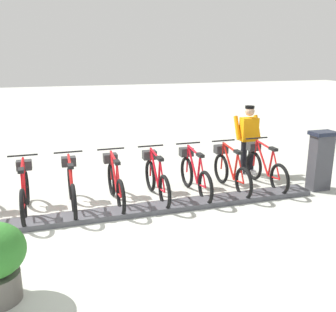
% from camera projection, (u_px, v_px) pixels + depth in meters
% --- Properties ---
extents(ground_plane, '(60.00, 60.00, 0.00)m').
position_uv_depth(ground_plane, '(87.00, 219.00, 6.68)').
color(ground_plane, '#B5B8AB').
extents(dock_rail_base, '(0.44, 9.09, 0.10)m').
position_uv_depth(dock_rail_base, '(87.00, 217.00, 6.67)').
color(dock_rail_base, '#47474C').
rests_on(dock_rail_base, ground).
extents(payment_kiosk, '(0.36, 0.52, 1.28)m').
position_uv_depth(payment_kiosk, '(320.00, 160.00, 8.00)').
color(payment_kiosk, '#38383D').
rests_on(payment_kiosk, ground).
extents(bike_docked_0, '(1.72, 0.54, 1.02)m').
position_uv_depth(bike_docked_0, '(264.00, 167.00, 8.30)').
color(bike_docked_0, black).
rests_on(bike_docked_0, ground).
extents(bike_docked_1, '(1.72, 0.54, 1.02)m').
position_uv_depth(bike_docked_1, '(230.00, 170.00, 8.06)').
color(bike_docked_1, black).
rests_on(bike_docked_1, ground).
extents(bike_docked_2, '(1.72, 0.54, 1.02)m').
position_uv_depth(bike_docked_2, '(194.00, 174.00, 7.81)').
color(bike_docked_2, black).
rests_on(bike_docked_2, ground).
extents(bike_docked_3, '(1.72, 0.54, 1.02)m').
position_uv_depth(bike_docked_3, '(156.00, 178.00, 7.57)').
color(bike_docked_3, black).
rests_on(bike_docked_3, ground).
extents(bike_docked_4, '(1.72, 0.54, 1.02)m').
position_uv_depth(bike_docked_4, '(115.00, 182.00, 7.33)').
color(bike_docked_4, black).
rests_on(bike_docked_4, ground).
extents(bike_docked_5, '(1.72, 0.54, 1.02)m').
position_uv_depth(bike_docked_5, '(71.00, 186.00, 7.08)').
color(bike_docked_5, black).
rests_on(bike_docked_5, ground).
extents(bike_docked_6, '(1.72, 0.54, 1.02)m').
position_uv_depth(bike_docked_6, '(25.00, 191.00, 6.84)').
color(bike_docked_6, black).
rests_on(bike_docked_6, ground).
extents(worker_near_rack, '(0.49, 0.64, 1.66)m').
position_uv_depth(worker_near_rack, '(248.00, 137.00, 9.05)').
color(worker_near_rack, white).
rests_on(worker_near_rack, ground).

